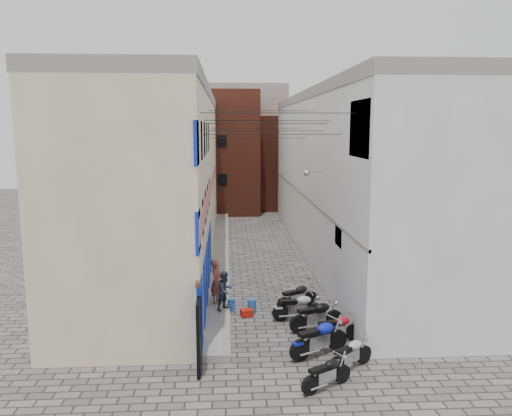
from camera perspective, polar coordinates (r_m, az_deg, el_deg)
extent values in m
plane|color=#4F4D4B|center=(15.89, 3.18, -17.12)|extent=(90.00, 90.00, 0.00)
cube|color=gray|center=(28.02, -4.06, -5.13)|extent=(0.90, 26.00, 0.25)
cube|color=beige|center=(27.49, -10.33, 3.21)|extent=(5.00, 26.00, 8.50)
cube|color=#D8797A|center=(27.33, -5.18, 2.76)|extent=(0.10, 26.00, 0.80)
cube|color=#0C29B8|center=(19.91, -5.74, -7.62)|extent=(0.12, 10.20, 2.40)
cube|color=#0C29B8|center=(19.15, -5.99, 3.92)|extent=(0.10, 10.20, 4.00)
cube|color=gray|center=(27.41, -10.60, 12.60)|extent=(5.10, 26.00, 0.50)
cube|color=black|center=(15.00, -6.51, -14.20)|extent=(0.10, 1.20, 2.20)
cube|color=silver|center=(28.10, 10.39, 3.33)|extent=(5.00, 26.00, 8.50)
cube|color=#0C29B8|center=(16.21, 11.88, 8.85)|extent=(0.10, 2.40, 1.80)
cube|color=white|center=(19.07, 9.55, -3.17)|extent=(0.08, 1.00, 0.70)
cylinder|color=#B2B2B7|center=(21.57, 6.87, 4.22)|extent=(0.80, 0.06, 0.06)
sphere|color=#B2B2B7|center=(21.52, 5.81, 3.96)|extent=(0.28, 0.28, 0.28)
cube|color=gray|center=(28.02, 10.66, 12.52)|extent=(5.10, 26.00, 0.50)
cube|color=gray|center=(27.72, 5.39, 1.59)|extent=(0.10, 26.00, 0.12)
cube|color=brown|center=(42.20, -3.85, 6.38)|extent=(6.00, 6.00, 10.00)
cube|color=brown|center=(44.50, 2.66, 5.25)|extent=(5.00, 6.00, 8.00)
cube|color=gray|center=(48.21, -1.41, 7.34)|extent=(8.00, 5.00, 11.00)
cube|color=black|center=(39.82, -0.94, 0.74)|extent=(2.00, 0.30, 2.40)
cylinder|color=black|center=(16.25, 2.60, 10.80)|extent=(5.20, 0.02, 0.02)
cylinder|color=black|center=(18.23, 1.92, 8.43)|extent=(5.20, 0.02, 0.02)
cylinder|color=black|center=(20.72, 1.28, 9.62)|extent=(5.20, 0.02, 0.02)
cylinder|color=black|center=(23.23, 0.77, 11.06)|extent=(5.20, 0.02, 0.02)
cylinder|color=black|center=(26.21, 0.28, 8.00)|extent=(5.20, 0.02, 0.02)
cylinder|color=black|center=(29.20, -0.10, 9.10)|extent=(5.20, 0.02, 0.02)
cylinder|color=black|center=(19.23, 1.65, 9.96)|extent=(5.65, 2.07, 0.02)
cylinder|color=black|center=(22.22, 0.96, 8.82)|extent=(5.80, 1.58, 0.02)
imported|color=brown|center=(19.70, -4.54, -8.36)|extent=(0.59, 0.73, 1.72)
imported|color=#2C3542|center=(19.02, -3.52, -9.38)|extent=(0.90, 0.91, 1.48)
cylinder|color=#235DB2|center=(19.49, -0.49, -11.14)|extent=(0.40, 0.40, 0.54)
cylinder|color=blue|center=(19.75, -2.86, -10.99)|extent=(0.34, 0.34, 0.47)
cube|color=#B9190D|center=(19.18, -1.06, -11.90)|extent=(0.51, 0.44, 0.28)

